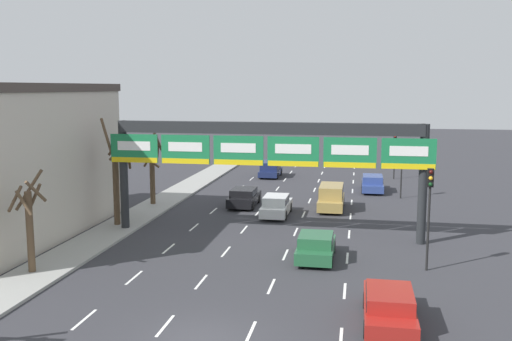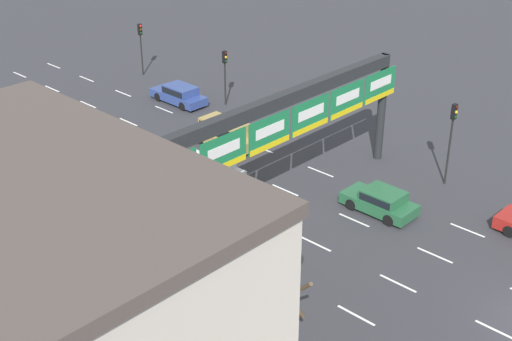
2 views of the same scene
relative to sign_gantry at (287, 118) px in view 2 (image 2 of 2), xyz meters
name	(u,v)px [view 2 (image 2 of 2)]	position (x,y,z in m)	size (l,w,h in m)	color
lane_dashes	(299,215)	(0.00, -1.06, -5.48)	(10.02, 67.00, 0.01)	white
sign_gantry	(287,118)	(0.00, 0.00, 0.00)	(19.35, 0.70, 6.92)	#232628
building_near	(45,286)	(-16.26, -2.75, -0.88)	(9.80, 16.08, 9.19)	beige
car_green	(381,201)	(3.32, -4.09, -4.75)	(1.92, 4.16, 1.39)	#235B38
suv_navy	(17,106)	(-3.32, 23.00, -4.61)	(1.91, 4.23, 1.57)	#19234C
car_black	(145,168)	(-3.08, 8.50, -4.74)	(1.92, 4.42, 1.38)	black
car_white	(211,166)	(-0.22, 5.74, -4.71)	(1.79, 4.53, 1.46)	silver
suv_gold	(224,132)	(3.49, 8.47, -4.47)	(1.85, 4.58, 1.84)	#A88947
car_blue	(179,94)	(6.64, 16.60, -4.73)	(1.85, 4.77, 1.42)	navy
traffic_light_near_gantry	(141,39)	(8.85, 23.82, -2.35)	(0.30, 0.35, 4.37)	black
traffic_light_mid_block	(225,67)	(8.84, 13.81, -2.46)	(0.30, 0.35, 4.21)	black
traffic_light_far_end	(452,128)	(8.84, -4.93, -1.88)	(0.30, 0.35, 5.08)	black
tree_bare_second	(288,325)	(-10.01, -8.92, -2.85)	(1.70, 1.69, 4.90)	brown
tree_bare_third	(130,214)	(-9.85, 0.79, -2.00)	(2.05, 2.03, 6.89)	brown
tree_bare_furthest	(49,178)	(-9.96, 7.54, -2.51)	(1.65, 1.68, 5.55)	brown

